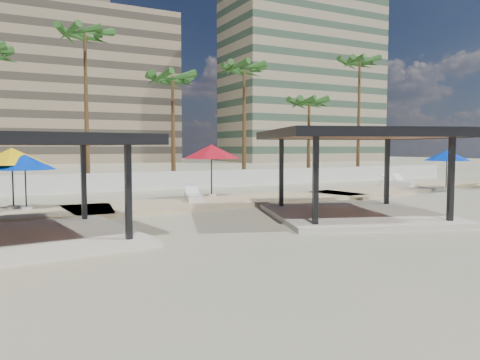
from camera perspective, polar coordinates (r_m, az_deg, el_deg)
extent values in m
plane|color=tan|center=(16.89, 3.28, -5.65)|extent=(200.00, 200.00, 0.00)
cube|color=#C6B284|center=(23.92, -1.21, -2.65)|extent=(16.24, 5.11, 0.24)
cube|color=#C6B284|center=(33.61, 19.48, -0.96)|extent=(16.49, 7.75, 0.24)
cube|color=silver|center=(31.55, -11.79, -0.14)|extent=(56.00, 0.30, 1.20)
cube|color=#847259|center=(93.81, -20.05, 10.60)|extent=(38.00, 16.00, 28.00)
cube|color=#595147|center=(96.80, -20.28, 19.57)|extent=(13.30, 9.60, 2.40)
cube|color=gray|center=(99.23, 7.67, 12.17)|extent=(32.00, 15.00, 34.00)
cube|color=beige|center=(19.54, 13.95, -4.15)|extent=(8.43, 8.43, 0.20)
cube|color=black|center=(16.16, 9.19, -0.04)|extent=(0.23, 0.23, 3.01)
cube|color=black|center=(20.99, 5.05, 0.92)|extent=(0.23, 0.23, 3.01)
cube|color=black|center=(18.32, 24.34, 0.13)|extent=(0.23, 0.23, 3.01)
cube|color=black|center=(22.69, 17.48, 0.98)|extent=(0.23, 0.23, 3.01)
cube|color=brown|center=(19.35, 14.11, 5.43)|extent=(8.69, 8.69, 0.28)
cube|color=black|center=(16.25, 18.74, 5.63)|extent=(6.58, 2.39, 0.34)
cube|color=black|center=(22.54, 10.78, 5.26)|extent=(6.58, 2.39, 0.34)
cube|color=black|center=(18.32, 4.16, 5.62)|extent=(2.39, 6.58, 0.34)
cube|color=black|center=(20.90, 22.83, 5.12)|extent=(2.39, 6.58, 0.34)
cube|color=beige|center=(15.61, -24.31, -6.46)|extent=(6.67, 6.67, 0.18)
cube|color=black|center=(13.79, -13.46, -1.41)|extent=(0.18, 0.18, 2.75)
cube|color=black|center=(18.14, -18.51, -0.23)|extent=(0.18, 0.18, 2.75)
cube|color=brown|center=(15.37, -24.63, 4.49)|extent=(6.87, 6.87, 0.26)
cube|color=black|center=(12.31, -22.28, 4.76)|extent=(6.29, 0.80, 0.31)
cube|color=black|center=(18.45, -26.19, 4.30)|extent=(6.29, 0.80, 0.31)
cube|color=black|center=(16.17, -13.64, 4.70)|extent=(0.80, 6.29, 0.31)
cylinder|color=beige|center=(22.63, -25.88, -2.97)|extent=(0.51, 0.51, 0.12)
cylinder|color=#262628|center=(22.52, -25.97, -0.04)|extent=(0.07, 0.07, 2.45)
cone|color=yellow|center=(22.48, -26.05, 2.63)|extent=(3.49, 3.49, 0.71)
cylinder|color=beige|center=(25.45, -3.48, -1.84)|extent=(0.55, 0.55, 0.13)
cylinder|color=#262628|center=(25.36, -3.50, 0.96)|extent=(0.08, 0.08, 2.62)
cone|color=#B1101F|center=(25.32, -3.51, 3.50)|extent=(3.46, 3.46, 0.76)
cylinder|color=beige|center=(32.51, 23.81, -0.92)|extent=(0.48, 0.48, 0.12)
cylinder|color=#262628|center=(32.44, 23.86, 1.01)|extent=(0.07, 0.07, 2.30)
cone|color=#0130C5|center=(32.41, 23.91, 2.76)|extent=(3.06, 3.06, 0.67)
cylinder|color=beige|center=(22.03, -24.59, -3.13)|extent=(0.46, 0.46, 0.11)
cylinder|color=#262628|center=(21.93, -24.67, -0.44)|extent=(0.06, 0.06, 2.19)
cone|color=#0130C5|center=(21.89, -24.74, 2.01)|extent=(3.45, 3.45, 0.64)
cube|color=white|center=(23.37, -5.68, -2.19)|extent=(1.20, 2.13, 0.28)
cube|color=white|center=(23.35, -5.69, -1.77)|extent=(1.20, 2.13, 0.06)
cube|color=white|center=(24.10, -5.91, -1.01)|extent=(0.82, 0.84, 0.51)
cube|color=white|center=(34.04, 18.57, -0.44)|extent=(1.62, 2.09, 0.28)
cube|color=white|center=(34.02, 18.57, -0.15)|extent=(1.62, 2.09, 0.06)
cube|color=white|center=(34.20, 17.31, 0.30)|extent=(0.92, 0.93, 0.51)
cube|color=white|center=(34.58, 19.43, -0.40)|extent=(0.97, 2.03, 0.27)
cube|color=white|center=(34.57, 19.44, -0.12)|extent=(0.97, 2.03, 0.06)
cube|color=white|center=(35.15, 18.68, 0.34)|extent=(0.74, 0.76, 0.50)
cone|color=brown|center=(33.74, -18.22, 8.03)|extent=(0.36, 0.36, 10.64)
ellipsoid|color=#25551E|center=(34.49, -18.41, 16.46)|extent=(3.00, 3.00, 1.80)
cone|color=brown|center=(34.69, -8.16, 5.88)|extent=(0.36, 0.36, 7.98)
ellipsoid|color=#25551E|center=(35.02, -8.22, 12.01)|extent=(3.00, 3.00, 1.80)
cone|color=brown|center=(37.32, 0.51, 6.71)|extent=(0.36, 0.36, 9.20)
ellipsoid|color=#25551E|center=(37.78, 0.51, 13.31)|extent=(3.00, 3.00, 1.80)
cone|color=brown|center=(40.13, 8.38, 4.76)|extent=(0.36, 0.36, 6.78)
ellipsoid|color=#25551E|center=(40.30, 8.43, 9.22)|extent=(3.00, 3.00, 1.80)
cone|color=brown|center=(44.44, 14.27, 7.17)|extent=(0.36, 0.36, 10.77)
ellipsoid|color=#25551E|center=(45.03, 14.39, 13.71)|extent=(3.00, 3.00, 1.80)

